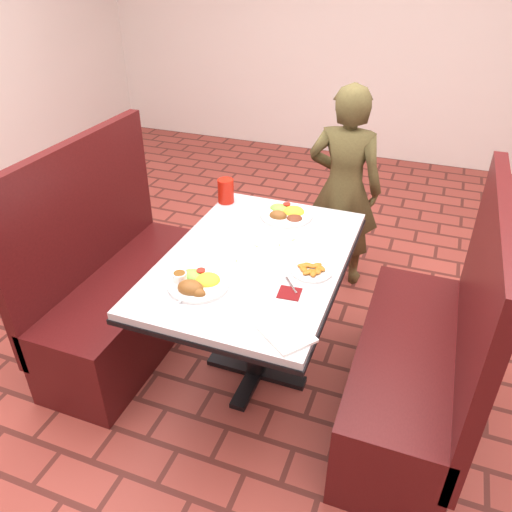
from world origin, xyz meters
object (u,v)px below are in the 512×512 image
object	(u,v)px
booth_bench_left	(122,293)
red_tumbler	(226,191)
dining_table	(256,273)
booth_bench_right	(418,366)
near_dinner_plate	(197,281)
diner_person	(344,189)
plantain_plate	(312,270)
far_dinner_plate	(287,212)

from	to	relation	value
booth_bench_left	red_tumbler	xyz separation A→B (m)	(0.44, 0.48, 0.49)
dining_table	booth_bench_left	bearing A→B (deg)	180.00
dining_table	booth_bench_right	bearing A→B (deg)	0.00
booth_bench_right	near_dinner_plate	xyz separation A→B (m)	(-0.95, -0.31, 0.45)
booth_bench_left	diner_person	xyz separation A→B (m)	(0.99, 1.09, 0.33)
plantain_plate	dining_table	bearing A→B (deg)	171.64
dining_table	plantain_plate	bearing A→B (deg)	-8.36
near_dinner_plate	far_dinner_plate	xyz separation A→B (m)	(0.16, 0.75, -0.00)
dining_table	far_dinner_plate	distance (m)	0.45
booth_bench_left	plantain_plate	xyz separation A→B (m)	(1.08, -0.04, 0.43)
booth_bench_right	far_dinner_plate	world-z (taller)	booth_bench_right
red_tumbler	booth_bench_right	bearing A→B (deg)	-22.40
near_dinner_plate	plantain_plate	size ratio (longest dim) A/B	1.44
dining_table	plantain_plate	world-z (taller)	plantain_plate
booth_bench_left	plantain_plate	world-z (taller)	booth_bench_left
red_tumbler	booth_bench_left	bearing A→B (deg)	-132.64
far_dinner_plate	plantain_plate	size ratio (longest dim) A/B	1.53
diner_person	red_tumbler	distance (m)	0.83
booth_bench_left	diner_person	distance (m)	1.50
far_dinner_plate	red_tumbler	distance (m)	0.37
diner_person	near_dinner_plate	world-z (taller)	diner_person
near_dinner_plate	far_dinner_plate	bearing A→B (deg)	77.99
booth_bench_left	booth_bench_right	xyz separation A→B (m)	(1.60, 0.00, 0.00)
far_dinner_plate	plantain_plate	bearing A→B (deg)	-60.72
booth_bench_right	red_tumbler	distance (m)	1.34
red_tumbler	far_dinner_plate	bearing A→B (deg)	-6.68
far_dinner_plate	red_tumbler	world-z (taller)	red_tumbler
booth_bench_right	near_dinner_plate	distance (m)	1.09
booth_bench_left	plantain_plate	size ratio (longest dim) A/B	6.66
near_dinner_plate	plantain_plate	distance (m)	0.51
plantain_plate	red_tumbler	distance (m)	0.82
plantain_plate	red_tumbler	size ratio (longest dim) A/B	1.34
booth_bench_left	far_dinner_plate	distance (m)	1.02
far_dinner_plate	plantain_plate	xyz separation A→B (m)	(0.27, -0.47, -0.01)
booth_bench_right	plantain_plate	size ratio (longest dim) A/B	6.66
near_dinner_plate	far_dinner_plate	world-z (taller)	near_dinner_plate
dining_table	far_dinner_plate	world-z (taller)	far_dinner_plate
dining_table	red_tumbler	distance (m)	0.62
far_dinner_plate	near_dinner_plate	bearing A→B (deg)	-102.01
booth_bench_left	dining_table	bearing A→B (deg)	0.00
dining_table	near_dinner_plate	world-z (taller)	near_dinner_plate
dining_table	booth_bench_right	size ratio (longest dim) A/B	1.01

